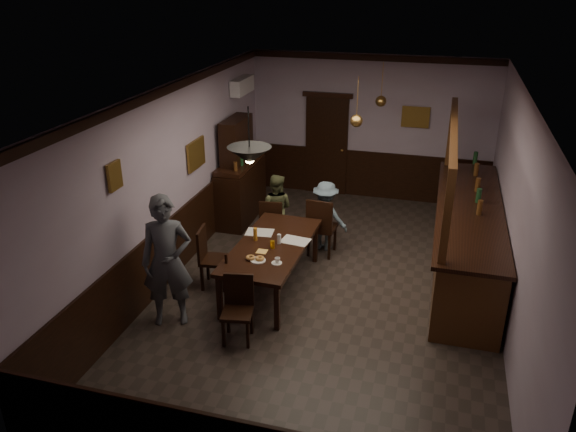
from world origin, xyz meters
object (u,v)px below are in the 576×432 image
(person_seated_right, at_px, (325,216))
(pendant_iron, at_px, (249,155))
(chair_near, at_px, (238,305))
(bar_counter, at_px, (466,238))
(coffee_cup, at_px, (277,260))
(chair_side, at_px, (210,255))
(chair_far_left, at_px, (272,222))
(person_seated_left, at_px, (276,209))
(chair_far_right, at_px, (321,225))
(pendant_brass_mid, at_px, (356,121))
(dining_table, at_px, (272,248))
(person_standing, at_px, (167,261))
(sideboard, at_px, (240,180))
(soda_can, at_px, (272,245))
(pendant_brass_far, at_px, (381,101))

(person_seated_right, bearing_deg, pendant_iron, 90.19)
(chair_near, distance_m, bar_counter, 3.92)
(coffee_cup, bearing_deg, chair_side, 164.80)
(chair_far_left, bearing_deg, person_seated_left, -97.88)
(chair_far_right, bearing_deg, pendant_iron, 80.21)
(pendant_iron, xyz_separation_m, pendant_brass_mid, (0.96, 2.41, -0.08))
(bar_counter, bearing_deg, dining_table, -154.94)
(person_seated_left, height_order, bar_counter, bar_counter)
(dining_table, height_order, person_seated_right, person_seated_right)
(person_standing, distance_m, coffee_cup, 1.51)
(chair_far_left, distance_m, pendant_iron, 2.83)
(chair_near, relative_size, coffee_cup, 11.32)
(chair_near, bearing_deg, chair_side, 117.40)
(chair_far_left, relative_size, sideboard, 0.46)
(chair_far_left, relative_size, soda_can, 7.63)
(person_seated_right, height_order, pendant_brass_far, pendant_brass_far)
(chair_far_right, height_order, coffee_cup, chair_far_right)
(chair_near, xyz_separation_m, pendant_iron, (0.03, 0.53, 1.89))
(chair_far_right, xyz_separation_m, person_standing, (-1.57, -2.47, 0.36))
(chair_near, xyz_separation_m, coffee_cup, (0.31, 0.78, 0.30))
(dining_table, bearing_deg, pendant_iron, -91.66)
(coffee_cup, relative_size, pendant_brass_far, 0.10)
(person_standing, xyz_separation_m, pendant_iron, (1.06, 0.42, 1.45))
(chair_near, height_order, chair_side, chair_side)
(chair_far_right, distance_m, person_seated_left, 0.94)
(chair_far_left, bearing_deg, pendant_brass_far, -138.57)
(dining_table, xyz_separation_m, coffee_cup, (0.25, -0.55, 0.11))
(soda_can, bearing_deg, person_seated_right, 75.04)
(pendant_brass_mid, bearing_deg, chair_far_left, -166.61)
(soda_can, relative_size, pendant_brass_mid, 0.15)
(chair_far_right, relative_size, person_standing, 0.56)
(person_standing, bearing_deg, chair_far_right, 34.85)
(person_standing, height_order, pendant_brass_far, pendant_brass_far)
(chair_far_left, xyz_separation_m, soda_can, (0.45, -1.41, 0.31))
(person_standing, height_order, pendant_iron, pendant_iron)
(person_seated_right, relative_size, coffee_cup, 15.46)
(soda_can, bearing_deg, chair_side, -176.23)
(coffee_cup, bearing_deg, chair_near, -109.91)
(person_seated_left, bearing_deg, bar_counter, 174.85)
(pendant_iron, bearing_deg, pendant_brass_far, 73.63)
(chair_near, relative_size, pendant_brass_mid, 1.12)
(sideboard, relative_size, pendant_iron, 2.75)
(person_standing, xyz_separation_m, coffee_cup, (1.34, 0.67, -0.14))
(chair_side, xyz_separation_m, person_standing, (-0.15, -1.03, 0.41))
(coffee_cup, bearing_deg, pendant_iron, -135.97)
(chair_near, relative_size, pendant_brass_far, 1.12)
(dining_table, relative_size, person_seated_right, 1.80)
(chair_near, height_order, pendant_brass_mid, pendant_brass_mid)
(person_seated_left, relative_size, bar_counter, 0.30)
(chair_far_left, distance_m, person_standing, 2.64)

